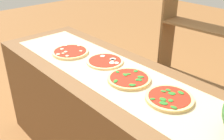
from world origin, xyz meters
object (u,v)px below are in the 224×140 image
at_px(pizza_spinach_3, 169,98).
at_px(bookshelf, 224,67).
at_px(pizza_mushroom_0, 70,52).
at_px(pizza_spinach_2, 129,79).
at_px(pizza_mozzarella_1, 105,61).

height_order(pizza_spinach_3, bookshelf, bookshelf).
distance_m(pizza_mushroom_0, bookshelf, 1.28).
distance_m(pizza_mushroom_0, pizza_spinach_3, 0.95).
bearing_deg(pizza_spinach_3, pizza_mushroom_0, -177.05).
distance_m(pizza_spinach_2, bookshelf, 0.95).
height_order(pizza_mozzarella_1, pizza_spinach_3, pizza_spinach_3).
height_order(pizza_spinach_2, pizza_spinach_3, same).
bearing_deg(pizza_mozzarella_1, pizza_spinach_3, -4.65).
distance_m(pizza_mozzarella_1, pizza_spinach_2, 0.32).
bearing_deg(pizza_mushroom_0, pizza_spinach_2, 3.42).
height_order(pizza_mushroom_0, pizza_spinach_3, pizza_mushroom_0).
bearing_deg(pizza_spinach_3, pizza_spinach_2, -177.99).
bearing_deg(pizza_mushroom_0, pizza_mozzarella_1, 17.54).
distance_m(pizza_spinach_3, bookshelf, 0.92).
bearing_deg(bookshelf, pizza_spinach_3, -83.20).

